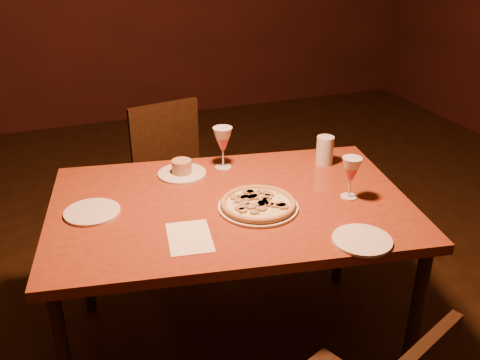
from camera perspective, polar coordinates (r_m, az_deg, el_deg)
name	(u,v)px	position (r m, az deg, el deg)	size (l,w,h in m)	color
dining_table	(231,216)	(2.13, -1.01, -3.89)	(1.53, 1.12, 0.75)	brown
chair_far	(176,172)	(3.00, -6.88, 0.84)	(0.47, 0.47, 0.84)	black
pizza_plate	(258,204)	(2.04, 1.95, -2.59)	(0.31, 0.31, 0.03)	silver
ramekin_saucer	(182,170)	(2.32, -6.22, 1.07)	(0.21, 0.21, 0.07)	silver
wine_glass_far	(223,148)	(2.35, -1.84, 3.45)	(0.09, 0.09, 0.19)	#C15250
wine_glass_right	(351,178)	(2.13, 11.71, 0.23)	(0.08, 0.08, 0.17)	#C15250
water_tumbler	(325,150)	(2.42, 9.04, 3.14)	(0.08, 0.08, 0.13)	silver
side_plate_left	(92,212)	(2.09, -15.49, -3.31)	(0.21, 0.21, 0.01)	silver
side_plate_near	(362,240)	(1.89, 12.89, -6.27)	(0.21, 0.21, 0.01)	silver
menu_card	(190,237)	(1.88, -5.41, -6.10)	(0.15, 0.22, 0.00)	silver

